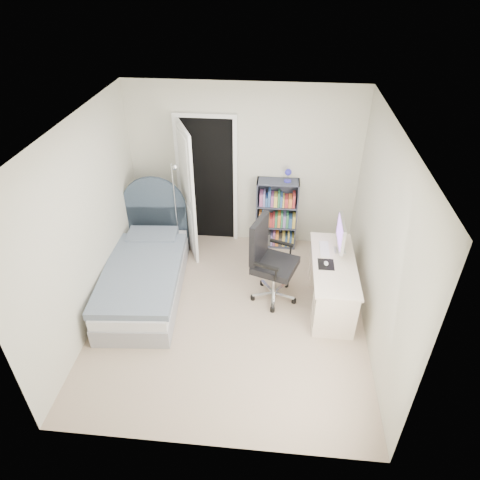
# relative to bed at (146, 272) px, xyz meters

# --- Properties ---
(room_shell) EXTENTS (3.50, 3.70, 2.60)m
(room_shell) POSITION_rel_bed_xyz_m (1.21, -0.39, 0.96)
(room_shell) COLOR gray
(room_shell) RESTS_ON ground
(door) EXTENTS (0.92, 0.77, 2.06)m
(door) POSITION_rel_bed_xyz_m (0.51, 1.14, 0.75)
(door) COLOR black
(door) RESTS_ON ground
(bed) EXTENTS (1.12, 2.13, 1.27)m
(bed) POSITION_rel_bed_xyz_m (0.00, 0.00, 0.00)
(bed) COLOR gray
(bed) RESTS_ON ground
(nightstand) EXTENTS (0.43, 0.43, 0.63)m
(nightstand) POSITION_rel_bed_xyz_m (0.01, 1.19, 0.13)
(nightstand) COLOR tan
(nightstand) RESTS_ON ground
(floor_lamp) EXTENTS (0.22, 0.22, 1.52)m
(floor_lamp) POSITION_rel_bed_xyz_m (0.27, 0.89, 0.33)
(floor_lamp) COLOR silver
(floor_lamp) RESTS_ON ground
(bookcase) EXTENTS (0.63, 0.27, 1.33)m
(bookcase) POSITION_rel_bed_xyz_m (1.74, 1.27, 0.22)
(bookcase) COLOR #393D4D
(bookcase) RESTS_ON ground
(desk) EXTENTS (0.55, 1.37, 1.12)m
(desk) POSITION_rel_bed_xyz_m (2.50, -0.03, 0.08)
(desk) COLOR beige
(desk) RESTS_ON ground
(office_chair) EXTENTS (0.67, 0.68, 1.18)m
(office_chair) POSITION_rel_bed_xyz_m (1.67, 0.03, 0.36)
(office_chair) COLOR silver
(office_chair) RESTS_ON ground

